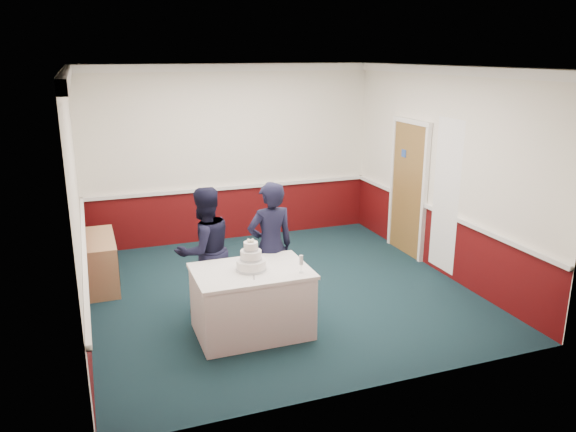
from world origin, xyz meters
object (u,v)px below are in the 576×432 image
object	(u,v)px
cake_table	(252,301)
cake_knife	(254,276)
wedding_cake	(251,260)
sideboard	(102,261)
person_man	(205,250)
person_woman	(271,247)
champagne_flute	(301,261)

from	to	relation	value
cake_table	cake_knife	distance (m)	0.44
cake_table	cake_knife	size ratio (longest dim) A/B	6.00
cake_knife	cake_table	bearing A→B (deg)	95.93
cake_table	wedding_cake	size ratio (longest dim) A/B	3.63
sideboard	person_man	xyz separation A→B (m)	(1.21, -1.31, 0.46)
cake_knife	person_man	xyz separation A→B (m)	(-0.34, 0.97, 0.01)
person_woman	sideboard	bearing A→B (deg)	-42.47
wedding_cake	cake_knife	bearing A→B (deg)	-98.53
champagne_flute	person_man	size ratio (longest dim) A/B	0.13
wedding_cake	champagne_flute	xyz separation A→B (m)	(0.50, -0.28, 0.03)
wedding_cake	champagne_flute	bearing A→B (deg)	-29.25
cake_knife	person_woman	xyz separation A→B (m)	(0.44, 0.75, 0.04)
cake_table	person_woman	xyz separation A→B (m)	(0.41, 0.55, 0.43)
wedding_cake	person_woman	xyz separation A→B (m)	(0.41, 0.55, -0.07)
cake_table	champagne_flute	xyz separation A→B (m)	(0.50, -0.28, 0.53)
sideboard	person_woman	xyz separation A→B (m)	(1.99, -1.53, 0.48)
cake_table	champagne_flute	size ratio (longest dim) A/B	6.44
sideboard	cake_knife	world-z (taller)	cake_knife
cake_knife	champagne_flute	bearing A→B (deg)	5.88
champagne_flute	cake_knife	bearing A→B (deg)	171.42
cake_table	wedding_cake	distance (m)	0.50
person_man	person_woman	world-z (taller)	person_woman
champagne_flute	cake_table	bearing A→B (deg)	150.75
cake_table	person_woman	world-z (taller)	person_woman
sideboard	champagne_flute	bearing A→B (deg)	-48.58
cake_knife	person_woman	distance (m)	0.87
wedding_cake	person_man	xyz separation A→B (m)	(-0.37, 0.77, -0.09)
person_man	person_woman	bearing A→B (deg)	146.09
sideboard	person_man	bearing A→B (deg)	-47.24
champagne_flute	person_woman	xyz separation A→B (m)	(-0.09, 0.83, -0.09)
champagne_flute	sideboard	bearing A→B (deg)	131.42
person_man	wedding_cake	bearing A→B (deg)	97.88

